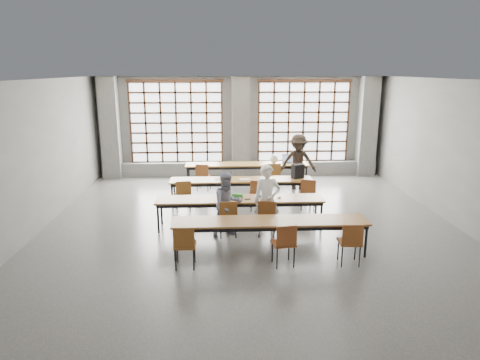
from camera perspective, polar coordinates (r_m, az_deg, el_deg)
The scene contains 40 objects.
floor at distance 10.41m, azimuth 1.44°, elevation -6.40°, with size 11.00×11.00×0.00m, color #51514E.
ceiling at distance 9.73m, azimuth 1.57°, elevation 13.24°, with size 11.00×11.00×0.00m, color silver.
wall_back at distance 15.34m, azimuth 0.02°, elevation 7.15°, with size 10.00×10.00×0.00m, color #5C5C59.
wall_front at distance 4.69m, azimuth 6.38°, elevation -10.36°, with size 10.00×10.00×0.00m, color #5C5C59.
wall_left at distance 10.79m, azimuth -26.06°, elevation 2.53°, with size 11.00×11.00×0.00m, color #5C5C59.
wall_right at distance 11.42m, azimuth 27.42°, elevation 2.96°, with size 11.00×11.00×0.00m, color #5C5C59.
column_left at distance 15.52m, azimuth -16.88°, elevation 6.61°, with size 0.60×0.55×3.50m, color #585855.
column_mid at distance 15.06m, azimuth 0.07°, elevation 7.01°, with size 0.60×0.55×3.50m, color #585855.
column_right at distance 15.92m, azimuth 16.59°, elevation 6.82°, with size 0.60×0.55×3.50m, color #585855.
window_left at distance 15.31m, azimuth -8.48°, elevation 7.54°, with size 3.32×0.12×3.00m.
window_right at distance 15.51m, azimuth 8.44°, elevation 7.63°, with size 3.32×0.12×3.00m.
sill_ledge at distance 15.41m, azimuth 0.06°, elevation 1.51°, with size 9.80×0.35×0.50m, color #585855.
desk_row_a at distance 14.02m, azimuth 0.91°, elevation 1.94°, with size 4.00×0.70×0.73m.
desk_row_b at distance 12.03m, azimuth 0.18°, elevation -0.18°, with size 4.00×0.70×0.73m.
desk_row_c at distance 10.25m, azimuth -0.03°, elevation -2.80°, with size 4.00×0.70×0.73m.
desk_row_d at distance 8.82m, azimuth 4.03°, elevation -5.76°, with size 4.00×0.70×0.73m.
chair_back_left at distance 13.42m, azimuth -4.97°, elevation 0.75°, with size 0.50×0.50×0.88m.
chair_back_mid at distance 13.51m, azimuth 4.49°, elevation 0.86°, with size 0.45×0.46×0.88m.
chair_back_right at distance 13.63m, azimuth 7.74°, elevation 0.89°, with size 0.49×0.49×0.88m.
chair_mid_left at distance 11.49m, azimuth -7.58°, elevation -1.68°, with size 0.49×0.50×0.88m.
chair_mid_centre at distance 11.48m, azimuth 2.33°, elevation -1.57°, with size 0.42×0.43×0.88m.
chair_mid_right at distance 11.68m, azimuth 9.09°, elevation -1.46°, with size 0.51×0.51×0.88m.
chair_front_left at distance 9.69m, azimuth -1.61°, elevation -4.66°, with size 0.44×0.45×0.88m.
chair_front_right at distance 9.74m, azimuth 3.61°, elevation -4.57°, with size 0.48×0.48×0.88m.
chair_near_left at distance 8.26m, azimuth -7.41°, elevation -8.26°, with size 0.42×0.43×0.88m.
chair_near_mid at distance 8.32m, azimuth 5.97°, elevation -8.05°, with size 0.48×0.48×0.88m.
chair_near_right at distance 8.60m, azimuth 14.55°, elevation -7.68°, with size 0.44×0.44×0.88m.
student_male at distance 9.77m, azimuth 3.63°, elevation -2.72°, with size 0.60×0.40×1.65m, color white.
student_female at distance 9.74m, azimuth -1.66°, elevation -3.25°, with size 0.72×0.56×1.49m, color #1A214F.
student_back at distance 13.68m, azimuth 7.76°, elevation 2.41°, with size 1.13×0.65×1.76m, color black.
laptop_front at distance 10.36m, azimuth 3.10°, elevation -1.91°, with size 0.44×0.40×0.26m.
laptop_back at distance 14.25m, azimuth 6.37°, elevation 2.57°, with size 0.41×0.36×0.26m.
mouse at distance 10.29m, azimuth 5.27°, elevation -2.30°, with size 0.10×0.06×0.04m, color silver.
green_box at distance 10.29m, azimuth -0.32°, elevation -2.09°, with size 0.25×0.09×0.09m, color #2D882C.
phone at distance 10.14m, azimuth 1.02°, elevation -2.56°, with size 0.13×0.06×0.01m, color black.
paper_sheet_a at distance 12.05m, azimuth -2.68°, elevation 0.15°, with size 0.30×0.21×0.00m, color silver.
paper_sheet_c at distance 12.02m, azimuth 0.66°, elevation 0.13°, with size 0.30×0.21×0.00m, color silver.
backpack at distance 12.19m, azimuth 7.70°, elevation 1.17°, with size 0.32×0.20×0.40m, color black.
plastic_bag at distance 14.11m, azimuth 4.56°, elevation 2.84°, with size 0.26×0.21×0.29m, color silver.
red_pouch at distance 8.34m, azimuth -7.35°, elevation -8.28°, with size 0.20×0.08×0.06m, color #A31417.
Camera 1 is at (-0.71, -9.70, 3.71)m, focal length 32.00 mm.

